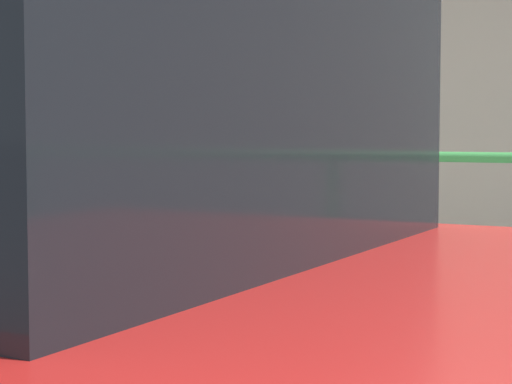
# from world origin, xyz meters

# --- Properties ---
(parking_meter) EXTENTS (0.15, 0.17, 1.35)m
(parking_meter) POSITION_xyz_m (0.03, 0.38, 1.08)
(parking_meter) COLOR slate
(parking_meter) RESTS_ON sidewalk_curb
(pedestrian_at_meter) EXTENTS (0.62, 0.43, 1.69)m
(pedestrian_at_meter) POSITION_xyz_m (-0.54, 0.37, 1.09)
(pedestrian_at_meter) COLOR brown
(pedestrian_at_meter) RESTS_ON sidewalk_curb
(background_railing) EXTENTS (24.06, 0.06, 1.13)m
(background_railing) POSITION_xyz_m (0.00, 2.07, 0.94)
(background_railing) COLOR #2D7A38
(background_railing) RESTS_ON sidewalk_curb
(backdrop_wall) EXTENTS (32.00, 0.50, 3.78)m
(backdrop_wall) POSITION_xyz_m (0.00, 4.25, 1.89)
(backdrop_wall) COLOR #ADA38E
(backdrop_wall) RESTS_ON ground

